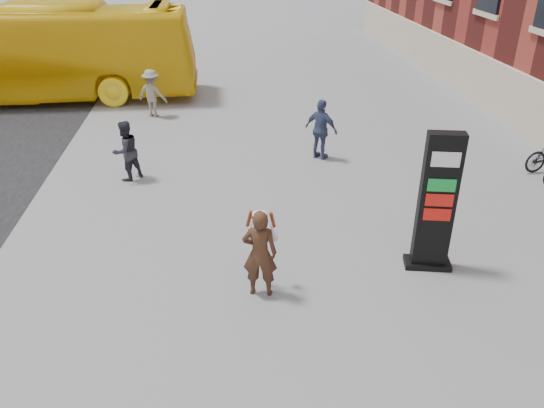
{
  "coord_description": "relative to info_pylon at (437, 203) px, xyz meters",
  "views": [
    {
      "loc": [
        -0.32,
        -7.29,
        5.92
      ],
      "look_at": [
        0.58,
        1.54,
        1.29
      ],
      "focal_mm": 35.0,
      "sensor_mm": 36.0,
      "label": 1
    }
  ],
  "objects": [
    {
      "name": "ground",
      "position": [
        -3.61,
        -1.08,
        -1.38
      ],
      "size": [
        100.0,
        100.0,
        0.0
      ],
      "primitive_type": "plane",
      "color": "#9E9EA3"
    },
    {
      "name": "info_pylon",
      "position": [
        0.0,
        0.0,
        0.0
      ],
      "size": [
        0.95,
        0.6,
        2.77
      ],
      "rotation": [
        0.0,
        0.0,
        -0.19
      ],
      "color": "black",
      "rests_on": "ground"
    },
    {
      "name": "woman",
      "position": [
        -3.35,
        -0.53,
        -0.51
      ],
      "size": [
        0.72,
        0.67,
        1.7
      ],
      "rotation": [
        0.0,
        0.0,
        2.96
      ],
      "color": "#352213",
      "rests_on": "ground"
    },
    {
      "name": "bus",
      "position": [
        -11.18,
        12.77,
        0.4
      ],
      "size": [
        12.83,
        3.04,
        3.57
      ],
      "primitive_type": "imported",
      "rotation": [
        0.0,
        0.0,
        1.57
      ],
      "color": "yellow",
      "rests_on": "road"
    },
    {
      "name": "pedestrian_a",
      "position": [
        -6.41,
        4.77,
        -0.59
      ],
      "size": [
        0.98,
        0.97,
        1.59
      ],
      "primitive_type": "imported",
      "rotation": [
        0.0,
        0.0,
        3.91
      ],
      "color": "#262730",
      "rests_on": "ground"
    },
    {
      "name": "pedestrian_b",
      "position": [
        -6.24,
        10.1,
        -0.56
      ],
      "size": [
        1.22,
        0.99,
        1.64
      ],
      "primitive_type": "imported",
      "rotation": [
        0.0,
        0.0,
        2.73
      ],
      "color": "gray",
      "rests_on": "ground"
    },
    {
      "name": "pedestrian_c",
      "position": [
        -1.1,
        5.66,
        -0.52
      ],
      "size": [
        1.04,
        0.99,
        1.73
      ],
      "primitive_type": "imported",
      "rotation": [
        0.0,
        0.0,
        2.41
      ],
      "color": "#3C486B",
      "rests_on": "ground"
    }
  ]
}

